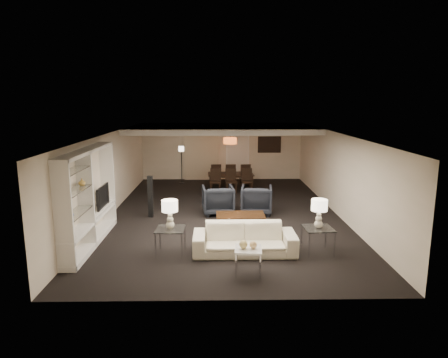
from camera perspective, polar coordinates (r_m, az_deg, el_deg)
name	(u,v)px	position (r m, az deg, el deg)	size (l,w,h in m)	color
floor	(224,213)	(12.52, 0.00, -4.94)	(11.00, 11.00, 0.00)	black
ceiling	(224,133)	(12.06, 0.00, 6.54)	(7.00, 11.00, 0.02)	silver
wall_back	(222,151)	(17.66, -0.33, 3.97)	(7.00, 0.02, 2.50)	beige
wall_front	(230,233)	(6.90, 0.85, -7.74)	(7.00, 0.02, 2.50)	beige
wall_left	(109,175)	(12.66, -16.05, 0.61)	(0.02, 11.00, 2.50)	beige
wall_right	(337,174)	(12.78, 15.89, 0.72)	(0.02, 11.00, 2.50)	beige
ceiling_soffit	(222,128)	(15.56, -0.24, 7.24)	(7.00, 4.00, 0.20)	silver
curtains	(201,153)	(17.60, -3.26, 3.76)	(1.50, 0.12, 2.40)	beige
door	(238,156)	(17.68, 1.95, 3.32)	(0.90, 0.05, 2.10)	silver
painting	(269,145)	(17.74, 6.50, 4.91)	(0.95, 0.04, 0.65)	#142D38
media_unit	(89,197)	(10.18, -18.70, -2.52)	(0.38, 3.40, 2.35)	white
pendant_light	(230,141)	(15.61, 0.87, 5.48)	(0.52, 0.52, 0.24)	#D8591E
sofa	(244,239)	(9.31, 2.94, -8.54)	(2.36, 0.92, 0.69)	beige
coffee_table	(240,223)	(10.86, 2.35, -6.24)	(1.29, 0.76, 0.46)	black
armchair_left	(218,200)	(12.42, -0.87, -2.98)	(0.94, 0.96, 0.88)	black
armchair_right	(256,200)	(12.48, 4.65, -2.95)	(0.94, 0.96, 0.88)	black
side_table_left	(171,241)	(9.36, -7.63, -8.79)	(0.65, 0.65, 0.60)	white
side_table_right	(318,240)	(9.59, 13.24, -8.50)	(0.65, 0.65, 0.60)	silver
table_lamp_left	(170,214)	(9.16, -7.73, -5.05)	(0.37, 0.37, 0.67)	beige
table_lamp_right	(319,214)	(9.39, 13.41, -4.85)	(0.37, 0.37, 0.67)	beige
marble_table	(248,261)	(8.31, 3.46, -11.60)	(0.54, 0.54, 0.54)	white
gold_gourd_a	(243,244)	(8.17, 2.79, -9.31)	(0.17, 0.17, 0.17)	#D8C172
gold_gourd_b	(253,245)	(8.19, 4.20, -9.36)	(0.15, 0.15, 0.15)	#EEC17E
television	(99,196)	(10.85, -17.42, -2.40)	(0.13, 0.97, 0.56)	black
vase_blue	(70,214)	(8.98, -21.20, -4.69)	(0.16, 0.16, 0.17)	#284BB0
vase_amber	(82,182)	(9.68, -19.64, -0.43)	(0.16, 0.16, 0.17)	#B78F3D
floor_speaker	(151,197)	(12.21, -10.46, -2.48)	(0.14, 0.14, 1.26)	black
dining_table	(231,182)	(15.76, 0.96, -0.38)	(1.78, 0.99, 0.63)	black
chair_nl	(215,181)	(15.08, -1.23, -0.32)	(0.43, 0.43, 0.93)	black
chair_nm	(231,181)	(15.09, 1.05, -0.31)	(0.43, 0.43, 0.93)	black
chair_nr	(247,181)	(15.13, 3.32, -0.31)	(0.43, 0.43, 0.93)	black
chair_fl	(216,175)	(16.36, -1.21, 0.59)	(0.43, 0.43, 0.93)	black
chair_fm	(230,175)	(16.37, 0.89, 0.60)	(0.43, 0.43, 0.93)	black
chair_fr	(245,175)	(16.40, 2.98, 0.61)	(0.43, 0.43, 0.93)	black
floor_lamp	(182,165)	(16.92, -6.08, 2.01)	(0.23, 0.23, 1.58)	black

